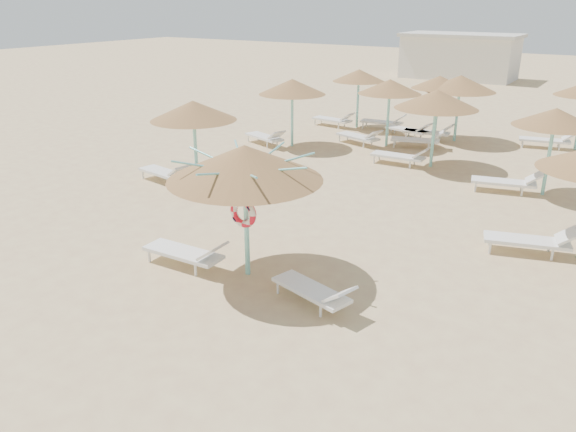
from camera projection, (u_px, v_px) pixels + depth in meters
The scene contains 6 objects.
ground at pixel (245, 282), 11.85m from camera, with size 120.00×120.00×0.00m, color #CEB77D.
main_palapa at pixel (245, 163), 11.32m from camera, with size 3.20×3.20×2.87m.
lounger_main_a at pixel (188, 253), 12.41m from camera, with size 2.05×0.68×0.74m.
lounger_main_b at pixel (315, 291), 10.85m from camera, with size 1.92×1.02×0.67m.
palapa_field at pixel (460, 105), 18.70m from camera, with size 20.03×13.99×2.72m.
service_hut at pixel (459, 56), 41.80m from camera, with size 8.40×4.40×3.25m.
Camera 1 is at (6.43, -8.41, 5.59)m, focal length 35.00 mm.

